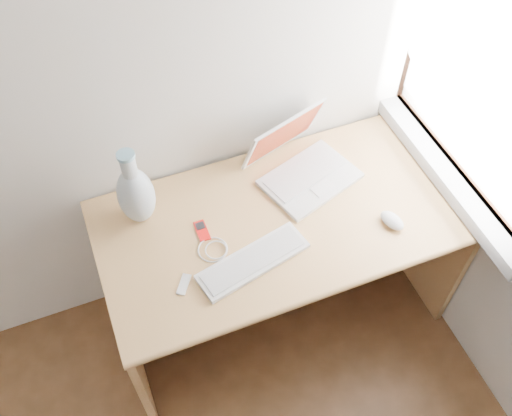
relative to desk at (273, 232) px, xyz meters
name	(u,v)px	position (x,y,z in m)	size (l,w,h in m)	color
window	(492,75)	(0.69, -0.16, 0.75)	(0.11, 0.99, 1.10)	white
desk	(273,232)	(0.00, 0.00, 0.00)	(1.41, 0.71, 0.75)	tan
laptop	(306,163)	(0.17, 0.09, 0.27)	(0.42, 0.40, 0.25)	white
external_keyboard	(253,261)	(-0.18, -0.23, 0.23)	(0.44, 0.21, 0.02)	white
mouse	(392,220)	(0.36, -0.27, 0.23)	(0.06, 0.10, 0.04)	white
ipod	(202,231)	(-0.31, -0.04, 0.22)	(0.04, 0.09, 0.01)	red
cable_coil	(213,250)	(-0.30, -0.13, 0.22)	(0.11, 0.11, 0.01)	white
remote	(184,284)	(-0.44, -0.23, 0.22)	(0.03, 0.08, 0.01)	white
vase	(136,194)	(-0.50, 0.11, 0.36)	(0.14, 0.14, 0.35)	silver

